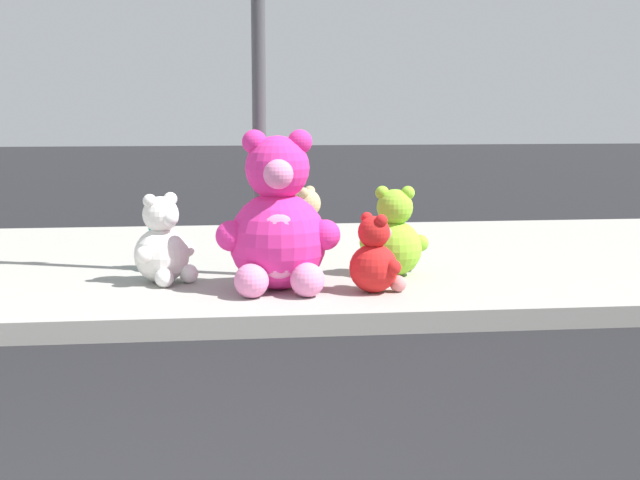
% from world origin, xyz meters
% --- Properties ---
extents(sidewalk, '(28.00, 4.40, 0.15)m').
position_xyz_m(sidewalk, '(0.00, 5.20, 0.07)').
color(sidewalk, '#9E9B93').
rests_on(sidewalk, ground_plane).
extents(sign_pole, '(0.56, 0.11, 3.20)m').
position_xyz_m(sign_pole, '(1.00, 4.40, 1.85)').
color(sign_pole, '#4C4C51').
rests_on(sign_pole, sidewalk).
extents(plush_pink_large, '(0.91, 0.80, 1.18)m').
position_xyz_m(plush_pink_large, '(1.10, 3.81, 0.62)').
color(plush_pink_large, '#F22D93').
rests_on(plush_pink_large, sidewalk).
extents(plush_teal, '(0.35, 0.33, 0.47)m').
position_xyz_m(plush_teal, '(0.18, 4.75, 0.34)').
color(plush_teal, teal).
rests_on(plush_teal, sidewalk).
extents(plush_red, '(0.42, 0.41, 0.58)m').
position_xyz_m(plush_red, '(1.80, 3.65, 0.38)').
color(plush_red, red).
rests_on(plush_red, sidewalk).
extents(plush_tan, '(0.45, 0.46, 0.63)m').
position_xyz_m(plush_tan, '(1.44, 5.23, 0.40)').
color(plush_tan, tan).
rests_on(plush_tan, sidewalk).
extents(plush_lime, '(0.55, 0.50, 0.72)m').
position_xyz_m(plush_lime, '(2.07, 4.28, 0.44)').
color(plush_lime, '#8CD133').
rests_on(plush_lime, sidewalk).
extents(plush_white, '(0.49, 0.50, 0.69)m').
position_xyz_m(plush_white, '(0.24, 4.18, 0.43)').
color(plush_white, white).
rests_on(plush_white, sidewalk).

